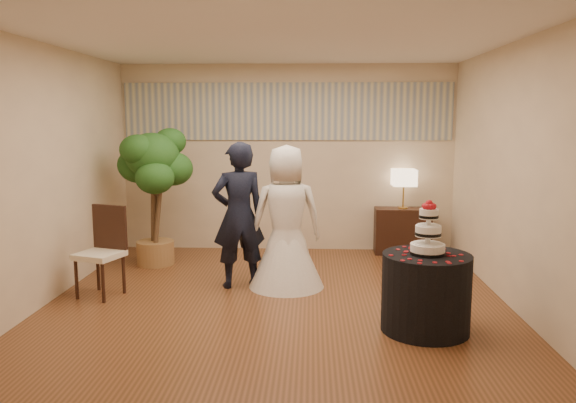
{
  "coord_description": "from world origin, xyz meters",
  "views": [
    {
      "loc": [
        0.37,
        -5.98,
        2.0
      ],
      "look_at": [
        0.1,
        0.4,
        1.05
      ],
      "focal_mm": 35.0,
      "sensor_mm": 36.0,
      "label": 1
    }
  ],
  "objects_px": {
    "console": "(402,231)",
    "side_chair": "(99,252)",
    "ficus_tree": "(154,196)",
    "cake_table": "(426,293)",
    "table_lamp": "(404,189)",
    "groom": "(239,215)",
    "wedding_cake": "(428,227)",
    "bride": "(286,217)"
  },
  "relations": [
    {
      "from": "groom",
      "to": "ficus_tree",
      "type": "height_order",
      "value": "ficus_tree"
    },
    {
      "from": "ficus_tree",
      "to": "side_chair",
      "type": "distance_m",
      "value": 1.5
    },
    {
      "from": "groom",
      "to": "wedding_cake",
      "type": "bearing_deg",
      "value": 125.81
    },
    {
      "from": "console",
      "to": "cake_table",
      "type": "bearing_deg",
      "value": -93.85
    },
    {
      "from": "groom",
      "to": "wedding_cake",
      "type": "distance_m",
      "value": 2.36
    },
    {
      "from": "table_lamp",
      "to": "ficus_tree",
      "type": "distance_m",
      "value": 3.59
    },
    {
      "from": "cake_table",
      "to": "wedding_cake",
      "type": "xyz_separation_m",
      "value": [
        0.0,
        0.0,
        0.63
      ]
    },
    {
      "from": "cake_table",
      "to": "table_lamp",
      "type": "bearing_deg",
      "value": 85.01
    },
    {
      "from": "bride",
      "to": "wedding_cake",
      "type": "relative_size",
      "value": 3.3
    },
    {
      "from": "groom",
      "to": "wedding_cake",
      "type": "xyz_separation_m",
      "value": [
        1.94,
        -1.33,
        0.13
      ]
    },
    {
      "from": "cake_table",
      "to": "side_chair",
      "type": "distance_m",
      "value": 3.58
    },
    {
      "from": "cake_table",
      "to": "side_chair",
      "type": "relative_size",
      "value": 0.81
    },
    {
      "from": "ficus_tree",
      "to": "groom",
      "type": "bearing_deg",
      "value": -37.17
    },
    {
      "from": "table_lamp",
      "to": "side_chair",
      "type": "xyz_separation_m",
      "value": [
        -3.74,
        -2.21,
        -0.46
      ]
    },
    {
      "from": "cake_table",
      "to": "console",
      "type": "xyz_separation_m",
      "value": [
        0.27,
        3.1,
        -0.03
      ]
    },
    {
      "from": "ficus_tree",
      "to": "cake_table",
      "type": "bearing_deg",
      "value": -35.58
    },
    {
      "from": "cake_table",
      "to": "table_lamp",
      "type": "height_order",
      "value": "table_lamp"
    },
    {
      "from": "table_lamp",
      "to": "side_chair",
      "type": "relative_size",
      "value": 0.57
    },
    {
      "from": "bride",
      "to": "cake_table",
      "type": "bearing_deg",
      "value": 125.92
    },
    {
      "from": "cake_table",
      "to": "wedding_cake",
      "type": "bearing_deg",
      "value": 0.0
    },
    {
      "from": "table_lamp",
      "to": "ficus_tree",
      "type": "relative_size",
      "value": 0.3
    },
    {
      "from": "wedding_cake",
      "to": "ficus_tree",
      "type": "bearing_deg",
      "value": 144.42
    },
    {
      "from": "wedding_cake",
      "to": "console",
      "type": "height_order",
      "value": "wedding_cake"
    },
    {
      "from": "side_chair",
      "to": "ficus_tree",
      "type": "bearing_deg",
      "value": 98.94
    },
    {
      "from": "groom",
      "to": "cake_table",
      "type": "height_order",
      "value": "groom"
    },
    {
      "from": "table_lamp",
      "to": "ficus_tree",
      "type": "xyz_separation_m",
      "value": [
        -3.5,
        -0.79,
        -0.02
      ]
    },
    {
      "from": "cake_table",
      "to": "side_chair",
      "type": "height_order",
      "value": "side_chair"
    },
    {
      "from": "groom",
      "to": "ficus_tree",
      "type": "distance_m",
      "value": 1.62
    },
    {
      "from": "groom",
      "to": "console",
      "type": "xyz_separation_m",
      "value": [
        2.21,
        1.77,
        -0.53
      ]
    },
    {
      "from": "wedding_cake",
      "to": "side_chair",
      "type": "height_order",
      "value": "wedding_cake"
    },
    {
      "from": "bride",
      "to": "side_chair",
      "type": "relative_size",
      "value": 1.67
    },
    {
      "from": "groom",
      "to": "wedding_cake",
      "type": "height_order",
      "value": "groom"
    },
    {
      "from": "console",
      "to": "side_chair",
      "type": "relative_size",
      "value": 0.8
    },
    {
      "from": "groom",
      "to": "console",
      "type": "height_order",
      "value": "groom"
    },
    {
      "from": "ficus_tree",
      "to": "wedding_cake",
      "type": "bearing_deg",
      "value": -35.58
    },
    {
      "from": "groom",
      "to": "bride",
      "type": "bearing_deg",
      "value": 162.6
    },
    {
      "from": "cake_table",
      "to": "table_lamp",
      "type": "relative_size",
      "value": 1.43
    },
    {
      "from": "wedding_cake",
      "to": "table_lamp",
      "type": "distance_m",
      "value": 3.12
    },
    {
      "from": "table_lamp",
      "to": "ficus_tree",
      "type": "height_order",
      "value": "ficus_tree"
    },
    {
      "from": "console",
      "to": "bride",
      "type": "bearing_deg",
      "value": -132.22
    },
    {
      "from": "console",
      "to": "side_chair",
      "type": "bearing_deg",
      "value": -148.27
    },
    {
      "from": "groom",
      "to": "bride",
      "type": "xyz_separation_m",
      "value": [
        0.56,
        0.02,
        -0.02
      ]
    }
  ]
}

